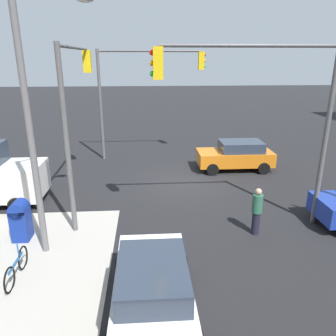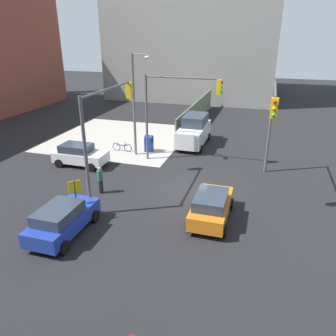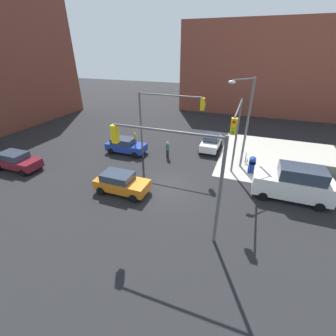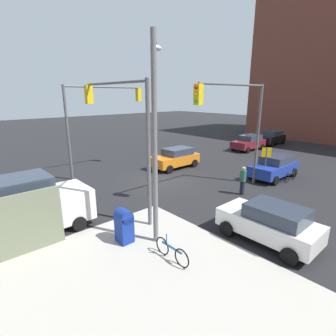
{
  "view_description": "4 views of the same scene",
  "coord_description": "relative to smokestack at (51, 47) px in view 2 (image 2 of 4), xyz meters",
  "views": [
    {
      "loc": [
        1.83,
        15.39,
        6.02
      ],
      "look_at": [
        0.89,
        1.64,
        1.36
      ],
      "focal_mm": 35.0,
      "sensor_mm": 36.0,
      "label": 1
    },
    {
      "loc": [
        -18.38,
        -4.15,
        9.29
      ],
      "look_at": [
        0.41,
        1.56,
        1.17
      ],
      "focal_mm": 35.0,
      "sensor_mm": 36.0,
      "label": 2
    },
    {
      "loc": [
        5.33,
        -14.48,
        9.98
      ],
      "look_at": [
        0.07,
        -0.26,
        1.89
      ],
      "focal_mm": 24.0,
      "sensor_mm": 36.0,
      "label": 3
    },
    {
      "loc": [
        11.25,
        13.34,
        5.82
      ],
      "look_at": [
        0.06,
        0.78,
        1.13
      ],
      "focal_mm": 28.0,
      "sensor_mm": 36.0,
      "label": 4
    }
  ],
  "objects": [
    {
      "name": "pedestrian_crossing",
      "position": [
        -31.44,
        -24.8,
        -6.35
      ],
      "size": [
        0.36,
        0.36,
        1.75
      ],
      "rotation": [
        0.0,
        0.0,
        3.77
      ],
      "color": "#2D664C",
      "rests_on": "ground"
    },
    {
      "name": "traffic_signal_se_corner",
      "position": [
        -27.39,
        -34.5,
        -2.59
      ],
      "size": [
        6.33,
        0.36,
        6.5
      ],
      "color": "#59595B",
      "rests_on": "ground"
    },
    {
      "name": "warning_sign_two_way",
      "position": [
        -34.84,
        -25.23,
        -5.63
      ],
      "size": [
        0.48,
        0.48,
        2.4
      ],
      "color": "#4C4C4C",
      "rests_on": "ground"
    },
    {
      "name": "smokestack",
      "position": [
        0.0,
        0.0,
        0.0
      ],
      "size": [
        1.8,
        1.8,
        14.53
      ],
      "primitive_type": "cylinder",
      "color": "brown",
      "rests_on": "ground"
    },
    {
      "name": "bicycle_at_crosswalk",
      "position": [
        -36.24,
        -24.0,
        -6.92
      ],
      "size": [
        1.75,
        0.05,
        0.97
      ],
      "color": "black",
      "rests_on": "ground"
    },
    {
      "name": "mailbox_blue",
      "position": [
        -23.24,
        -25.0,
        -6.5
      ],
      "size": [
        0.56,
        0.64,
        1.43
      ],
      "color": "navy",
      "rests_on": "ground"
    },
    {
      "name": "ground_plane",
      "position": [
        -29.44,
        -30.0,
        -7.27
      ],
      "size": [
        120.0,
        120.0,
        0.0
      ],
      "primitive_type": "plane",
      "color": "black"
    },
    {
      "name": "traffic_signal_nw_corner",
      "position": [
        -31.51,
        -25.5,
        -2.59
      ],
      "size": [
        6.27,
        0.36,
        6.5
      ],
      "color": "#59595B",
      "rests_on": "ground"
    },
    {
      "name": "coupe_blue",
      "position": [
        -36.08,
        -25.18,
        -6.42
      ],
      "size": [
        4.19,
        2.02,
        1.62
      ],
      "color": "#1E389E",
      "rests_on": "ground"
    },
    {
      "name": "street_lamp_corner",
      "position": [
        -24.48,
        -24.48,
        -2.57
      ],
      "size": [
        1.96,
        2.08,
        8.0
      ],
      "color": "slate",
      "rests_on": "ground"
    },
    {
      "name": "traffic_signal_ne_corner",
      "position": [
        -24.94,
        -27.68,
        -2.62
      ],
      "size": [
        0.36,
        5.71,
        6.5
      ],
      "color": "#59595B",
      "rests_on": "ground"
    },
    {
      "name": "sidewalk_corner",
      "position": [
        -20.44,
        -21.0,
        -7.26
      ],
      "size": [
        12.0,
        12.0,
        0.01
      ],
      "primitive_type": "cube",
      "color": "#ADA89E",
      "rests_on": "ground"
    },
    {
      "name": "building_loft_east",
      "position": [
        6.56,
        -22.7,
        0.93
      ],
      "size": [
        20.0,
        24.0,
        16.4
      ],
      "color": "gray",
      "rests_on": "ground"
    },
    {
      "name": "bicycle_leaning_on_fence",
      "position": [
        -23.84,
        -22.8,
        -6.92
      ],
      "size": [
        0.05,
        1.75,
        0.97
      ],
      "color": "black",
      "rests_on": "ground"
    },
    {
      "name": "hatchback_white",
      "position": [
        -27.68,
        -21.1,
        -6.42
      ],
      "size": [
        2.02,
        3.95,
        1.62
      ],
      "color": "white",
      "rests_on": "ground"
    },
    {
      "name": "construction_fence",
      "position": [
        -12.81,
        -26.8,
        -6.07
      ],
      "size": [
        17.26,
        0.12,
        2.4
      ],
      "primitive_type": "cube",
      "color": "slate",
      "rests_on": "ground"
    },
    {
      "name": "hatchback_orange",
      "position": [
        -32.62,
        -31.92,
        -6.42
      ],
      "size": [
        4.13,
        2.02,
        1.62
      ],
      "color": "orange",
      "rests_on": "ground"
    },
    {
      "name": "van_white_delivery",
      "position": [
        -20.31,
        -28.2,
        -5.99
      ],
      "size": [
        5.4,
        2.32,
        2.62
      ],
      "color": "white",
      "rests_on": "ground"
    }
  ]
}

